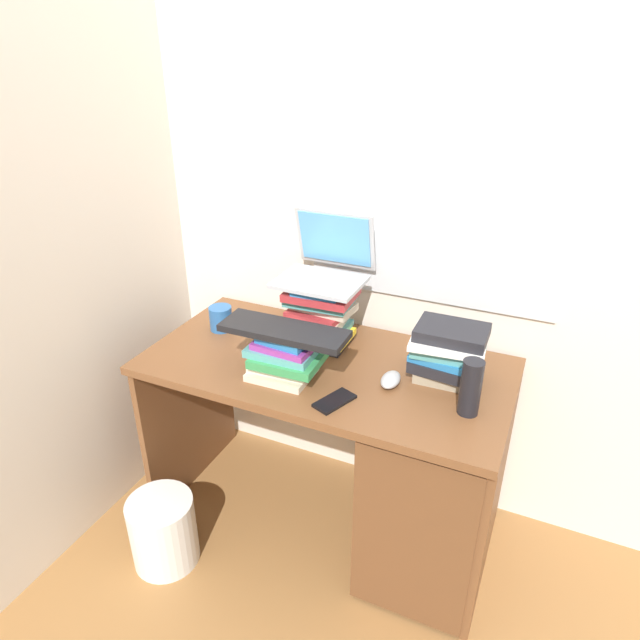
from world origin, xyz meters
TOP-DOWN VIEW (x-y plane):
  - ground_plane at (0.00, 0.00)m, footprint 6.00×6.00m
  - wall_back at (0.00, 0.36)m, footprint 6.00×0.06m
  - wall_left at (-0.86, 0.00)m, footprint 0.05×6.00m
  - desk at (0.32, -0.02)m, footprint 1.27×0.64m
  - book_stack_tall at (-0.08, 0.13)m, footprint 0.25×0.20m
  - book_stack_keyboard_riser at (-0.09, -0.13)m, footprint 0.25×0.19m
  - book_stack_side at (0.40, 0.07)m, footprint 0.25×0.22m
  - laptop at (-0.09, 0.19)m, footprint 0.30×0.29m
  - keyboard at (-0.09, -0.13)m, footprint 0.42×0.15m
  - computer_mouse at (0.25, -0.04)m, footprint 0.06×0.10m
  - mug at (-0.47, 0.06)m, footprint 0.12×0.09m
  - water_bottle at (0.51, -0.09)m, footprint 0.06×0.06m
  - cell_phone at (0.12, -0.21)m, footprint 0.11×0.15m
  - wastebasket at (-0.46, -0.42)m, footprint 0.24×0.24m

SIDE VIEW (x-z plane):
  - ground_plane at x=0.00m, z-range 0.00..0.00m
  - wastebasket at x=-0.46m, z-range 0.00..0.27m
  - desk at x=0.32m, z-range 0.03..0.76m
  - cell_phone at x=0.12m, z-range 0.73..0.74m
  - computer_mouse at x=0.25m, z-range 0.73..0.77m
  - mug at x=-0.47m, z-range 0.73..0.82m
  - book_stack_keyboard_riser at x=-0.09m, z-range 0.73..0.88m
  - water_bottle at x=0.51m, z-range 0.73..0.91m
  - book_stack_side at x=0.40m, z-range 0.74..0.93m
  - book_stack_tall at x=-0.08m, z-range 0.73..0.96m
  - keyboard at x=-0.09m, z-range 0.89..0.91m
  - laptop at x=-0.09m, z-range 0.90..1.13m
  - wall_back at x=0.00m, z-range 0.00..2.60m
  - wall_left at x=-0.86m, z-range 0.00..2.60m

